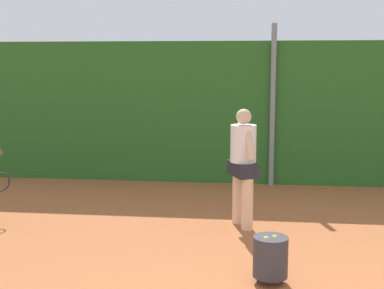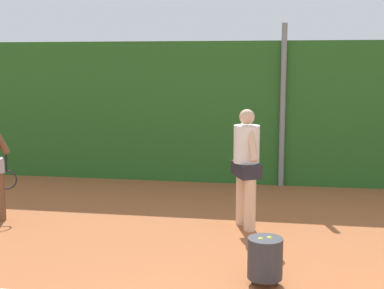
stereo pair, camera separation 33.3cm
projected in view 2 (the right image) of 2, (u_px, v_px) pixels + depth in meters
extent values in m
cube|color=#286023|center=(283.00, 114.00, 9.94)|extent=(20.80, 0.25, 2.64)
cylinder|color=gray|center=(283.00, 106.00, 9.75)|extent=(0.10, 0.10, 2.95)
cylinder|color=black|center=(6.00, 162.00, 7.80)|extent=(0.03, 0.03, 0.28)
torus|color=#26262B|center=(7.00, 180.00, 7.84)|extent=(0.25, 0.18, 0.28)
cylinder|color=beige|center=(242.00, 199.00, 7.60)|extent=(0.16, 0.16, 0.72)
cylinder|color=beige|center=(250.00, 205.00, 7.29)|extent=(0.16, 0.16, 0.72)
cube|color=#23232D|center=(246.00, 169.00, 7.38)|extent=(0.46, 0.55, 0.19)
cylinder|color=white|center=(247.00, 144.00, 7.32)|extent=(0.35, 0.35, 0.51)
sphere|color=beige|center=(247.00, 117.00, 7.27)|extent=(0.21, 0.21, 0.21)
cylinder|color=beige|center=(241.00, 139.00, 7.51)|extent=(0.18, 0.27, 0.49)
cylinder|color=beige|center=(252.00, 143.00, 7.13)|extent=(0.18, 0.27, 0.49)
cylinder|color=#2D2D33|center=(265.00, 258.00, 5.52)|extent=(0.36, 0.36, 0.42)
cylinder|color=#2D2D33|center=(277.00, 282.00, 5.53)|extent=(0.02, 0.02, 0.08)
cylinder|color=#2D2D33|center=(252.00, 280.00, 5.58)|extent=(0.02, 0.02, 0.08)
cylinder|color=#2D2D33|center=(265.00, 276.00, 5.68)|extent=(0.02, 0.02, 0.08)
sphere|color=#CCDB33|center=(270.00, 239.00, 5.51)|extent=(0.07, 0.07, 0.07)
sphere|color=#CCDB33|center=(260.00, 240.00, 5.48)|extent=(0.07, 0.07, 0.07)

